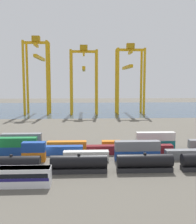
% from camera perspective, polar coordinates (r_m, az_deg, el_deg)
% --- Properties ---
extents(ground_plane, '(420.00, 420.00, 0.00)m').
position_cam_1_polar(ground_plane, '(116.07, -8.16, -3.95)').
color(ground_plane, '#5B564C').
extents(harbour_water, '(400.00, 110.00, 0.01)m').
position_cam_1_polar(harbour_water, '(206.32, -5.83, 0.73)').
color(harbour_water, '#384C60').
rests_on(harbour_water, ground_plane).
extents(freight_tank_row, '(74.88, 3.02, 4.48)m').
position_cam_1_polar(freight_tank_row, '(63.43, -4.09, -10.90)').
color(freight_tank_row, '#232326').
rests_on(freight_tank_row, ground_plane).
extents(shipping_container_3, '(6.04, 2.44, 2.60)m').
position_cam_1_polar(shipping_container_3, '(73.89, -13.46, -9.19)').
color(shipping_container_3, orange).
rests_on(shipping_container_3, ground_plane).
extents(shipping_container_4, '(6.04, 2.44, 2.60)m').
position_cam_1_polar(shipping_container_4, '(73.23, -13.52, -7.23)').
color(shipping_container_4, '#1C4299').
rests_on(shipping_container_4, shipping_container_3).
extents(shipping_container_5, '(12.10, 2.44, 2.60)m').
position_cam_1_polar(shipping_container_5, '(72.64, -2.56, -9.29)').
color(shipping_container_5, silver).
rests_on(shipping_container_5, ground_plane).
extents(shipping_container_6, '(12.10, 2.44, 2.60)m').
position_cam_1_polar(shipping_container_6, '(73.99, 8.33, -9.06)').
color(shipping_container_6, '#1C4299').
rests_on(shipping_container_6, ground_plane).
extents(shipping_container_7, '(12.10, 2.44, 2.60)m').
position_cam_1_polar(shipping_container_7, '(73.33, 8.36, -7.10)').
color(shipping_container_7, slate).
rests_on(shipping_container_7, shipping_container_6).
extents(shipping_container_8, '(12.10, 2.44, 2.60)m').
position_cam_1_polar(shipping_container_8, '(77.80, 18.46, -8.55)').
color(shipping_container_8, slate).
rests_on(shipping_container_8, ground_plane).
extents(shipping_container_13, '(12.10, 2.44, 2.60)m').
position_cam_1_polar(shipping_container_13, '(80.86, -17.12, -7.92)').
color(shipping_container_13, '#1C4299').
rests_on(shipping_container_13, ground_plane).
extents(shipping_container_14, '(12.10, 2.44, 2.60)m').
position_cam_1_polar(shipping_container_14, '(80.26, -17.19, -6.13)').
color(shipping_container_14, '#197538').
rests_on(shipping_container_14, shipping_container_13).
extents(shipping_container_15, '(12.10, 2.44, 2.60)m').
position_cam_1_polar(shipping_container_15, '(78.67, -7.71, -8.09)').
color(shipping_container_15, '#1C4299').
rests_on(shipping_container_15, ground_plane).
extents(shipping_container_16, '(12.10, 2.44, 2.60)m').
position_cam_1_polar(shipping_container_16, '(78.65, 1.97, -8.04)').
color(shipping_container_16, maroon).
rests_on(shipping_container_16, ground_plane).
extents(shipping_container_17, '(12.10, 2.44, 2.60)m').
position_cam_1_polar(shipping_container_17, '(80.80, 11.39, -7.77)').
color(shipping_container_17, maroon).
rests_on(shipping_container_17, ground_plane).
extents(shipping_container_21, '(12.10, 2.44, 2.60)m').
position_cam_1_polar(shipping_container_21, '(86.39, -15.91, -6.95)').
color(shipping_container_21, '#1C4299').
rests_on(shipping_container_21, ground_plane).
extents(shipping_container_22, '(12.10, 2.44, 2.60)m').
position_cam_1_polar(shipping_container_22, '(85.83, -15.97, -5.26)').
color(shipping_container_22, slate).
rests_on(shipping_container_22, shipping_container_21).
extents(shipping_container_23, '(12.10, 2.44, 2.60)m').
position_cam_1_polar(shipping_container_23, '(84.35, -6.62, -7.06)').
color(shipping_container_23, orange).
rests_on(shipping_container_23, ground_plane).
extents(shipping_container_24, '(6.04, 2.44, 2.60)m').
position_cam_1_polar(shipping_container_24, '(84.57, 2.88, -6.99)').
color(shipping_container_24, orange).
rests_on(shipping_container_24, ground_plane).
extents(shipping_container_25, '(12.10, 2.44, 2.60)m').
position_cam_1_polar(shipping_container_25, '(87.03, 12.08, -6.74)').
color(shipping_container_25, '#146066').
rests_on(shipping_container_25, ground_plane).
extents(shipping_container_26, '(12.10, 2.44, 2.60)m').
position_cam_1_polar(shipping_container_26, '(86.47, 12.13, -5.06)').
color(shipping_container_26, silver).
rests_on(shipping_container_26, shipping_container_25).
extents(gantry_crane_west, '(15.87, 36.48, 48.78)m').
position_cam_1_polar(gantry_crane_west, '(177.24, -12.76, 9.23)').
color(gantry_crane_west, gold).
rests_on(gantry_crane_west, ground_plane).
extents(gantry_crane_central, '(17.54, 37.03, 43.48)m').
position_cam_1_polar(gantry_crane_central, '(174.82, -3.03, 8.24)').
color(gantry_crane_central, gold).
rests_on(gantry_crane_central, ground_plane).
extents(gantry_crane_east, '(18.23, 34.65, 44.69)m').
position_cam_1_polar(gantry_crane_east, '(176.89, 6.69, 8.42)').
color(gantry_crane_east, gold).
rests_on(gantry_crane_east, ground_plane).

